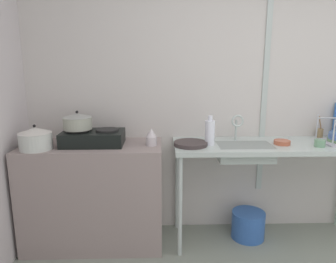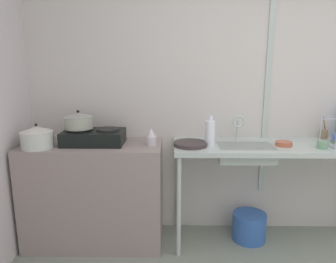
{
  "view_description": "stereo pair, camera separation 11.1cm",
  "coord_description": "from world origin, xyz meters",
  "px_view_note": "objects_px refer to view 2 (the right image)",
  "views": [
    {
      "loc": [
        -1.02,
        -1.0,
        1.58
      ],
      "look_at": [
        -0.95,
        1.57,
        1.02
      ],
      "focal_mm": 33.15,
      "sensor_mm": 36.0,
      "label": 1
    },
    {
      "loc": [
        -0.91,
        -1.0,
        1.58
      ],
      "look_at": [
        -0.95,
        1.57,
        1.02
      ],
      "focal_mm": 33.15,
      "sensor_mm": 36.0,
      "label": 2
    }
  ],
  "objects_px": {
    "pot_beside_stove": "(37,137)",
    "utensil_jar": "(324,134)",
    "pot_on_left_burner": "(79,121)",
    "sink_basin": "(245,153)",
    "faucet": "(238,124)",
    "frying_pan": "(190,144)",
    "percolator": "(151,137)",
    "stove": "(94,137)",
    "cup_by_rack": "(322,145)",
    "small_bowl_on_drainboard": "(284,144)",
    "bottle_by_sink": "(210,133)",
    "bucket_on_floor": "(249,227)"
  },
  "relations": [
    {
      "from": "cup_by_rack",
      "to": "frying_pan",
      "type": "bearing_deg",
      "value": 176.48
    },
    {
      "from": "utensil_jar",
      "to": "small_bowl_on_drainboard",
      "type": "bearing_deg",
      "value": -151.02
    },
    {
      "from": "stove",
      "to": "small_bowl_on_drainboard",
      "type": "bearing_deg",
      "value": -1.19
    },
    {
      "from": "frying_pan",
      "to": "utensil_jar",
      "type": "distance_m",
      "value": 1.27
    },
    {
      "from": "faucet",
      "to": "small_bowl_on_drainboard",
      "type": "relative_size",
      "value": 1.74
    },
    {
      "from": "percolator",
      "to": "sink_basin",
      "type": "height_order",
      "value": "percolator"
    },
    {
      "from": "frying_pan",
      "to": "pot_beside_stove",
      "type": "bearing_deg",
      "value": -176.23
    },
    {
      "from": "pot_on_left_burner",
      "to": "pot_beside_stove",
      "type": "height_order",
      "value": "pot_on_left_burner"
    },
    {
      "from": "pot_beside_stove",
      "to": "sink_basin",
      "type": "bearing_deg",
      "value": 3.09
    },
    {
      "from": "faucet",
      "to": "small_bowl_on_drainboard",
      "type": "height_order",
      "value": "faucet"
    },
    {
      "from": "pot_on_left_burner",
      "to": "small_bowl_on_drainboard",
      "type": "relative_size",
      "value": 1.74
    },
    {
      "from": "cup_by_rack",
      "to": "bottle_by_sink",
      "type": "relative_size",
      "value": 0.35
    },
    {
      "from": "faucet",
      "to": "pot_on_left_burner",
      "type": "bearing_deg",
      "value": -175.96
    },
    {
      "from": "sink_basin",
      "to": "utensil_jar",
      "type": "height_order",
      "value": "utensil_jar"
    },
    {
      "from": "small_bowl_on_drainboard",
      "to": "faucet",
      "type": "bearing_deg",
      "value": 160.12
    },
    {
      "from": "faucet",
      "to": "cup_by_rack",
      "type": "distance_m",
      "value": 0.69
    },
    {
      "from": "faucet",
      "to": "frying_pan",
      "type": "xyz_separation_m",
      "value": [
        -0.42,
        -0.15,
        -0.14
      ]
    },
    {
      "from": "stove",
      "to": "frying_pan",
      "type": "relative_size",
      "value": 1.81
    },
    {
      "from": "stove",
      "to": "cup_by_rack",
      "type": "height_order",
      "value": "stove"
    },
    {
      "from": "sink_basin",
      "to": "frying_pan",
      "type": "bearing_deg",
      "value": -178.72
    },
    {
      "from": "small_bowl_on_drainboard",
      "to": "utensil_jar",
      "type": "distance_m",
      "value": 0.52
    },
    {
      "from": "percolator",
      "to": "bucket_on_floor",
      "type": "bearing_deg",
      "value": 4.12
    },
    {
      "from": "cup_by_rack",
      "to": "bottle_by_sink",
      "type": "distance_m",
      "value": 0.91
    },
    {
      "from": "faucet",
      "to": "bucket_on_floor",
      "type": "distance_m",
      "value": 0.96
    },
    {
      "from": "frying_pan",
      "to": "small_bowl_on_drainboard",
      "type": "height_order",
      "value": "small_bowl_on_drainboard"
    },
    {
      "from": "frying_pan",
      "to": "utensil_jar",
      "type": "relative_size",
      "value": 1.38
    },
    {
      "from": "sink_basin",
      "to": "faucet",
      "type": "bearing_deg",
      "value": 106.22
    },
    {
      "from": "stove",
      "to": "percolator",
      "type": "bearing_deg",
      "value": -4.2
    },
    {
      "from": "cup_by_rack",
      "to": "utensil_jar",
      "type": "distance_m",
      "value": 0.37
    },
    {
      "from": "frying_pan",
      "to": "bottle_by_sink",
      "type": "bearing_deg",
      "value": 7.92
    },
    {
      "from": "pot_on_left_burner",
      "to": "frying_pan",
      "type": "height_order",
      "value": "pot_on_left_burner"
    },
    {
      "from": "pot_on_left_burner",
      "to": "sink_basin",
      "type": "height_order",
      "value": "pot_on_left_burner"
    },
    {
      "from": "stove",
      "to": "faucet",
      "type": "bearing_deg",
      "value": 4.44
    },
    {
      "from": "pot_beside_stove",
      "to": "stove",
      "type": "bearing_deg",
      "value": 17.23
    },
    {
      "from": "faucet",
      "to": "small_bowl_on_drainboard",
      "type": "bearing_deg",
      "value": -19.88
    },
    {
      "from": "percolator",
      "to": "small_bowl_on_drainboard",
      "type": "bearing_deg",
      "value": 0.15
    },
    {
      "from": "sink_basin",
      "to": "bucket_on_floor",
      "type": "xyz_separation_m",
      "value": [
        0.09,
        0.07,
        -0.72
      ]
    },
    {
      "from": "sink_basin",
      "to": "bucket_on_floor",
      "type": "relative_size",
      "value": 1.54
    },
    {
      "from": "frying_pan",
      "to": "utensil_jar",
      "type": "bearing_deg",
      "value": 12.2
    },
    {
      "from": "faucet",
      "to": "frying_pan",
      "type": "distance_m",
      "value": 0.47
    },
    {
      "from": "stove",
      "to": "cup_by_rack",
      "type": "relative_size",
      "value": 5.89
    },
    {
      "from": "cup_by_rack",
      "to": "stove",
      "type": "bearing_deg",
      "value": 176.48
    },
    {
      "from": "percolator",
      "to": "frying_pan",
      "type": "distance_m",
      "value": 0.34
    },
    {
      "from": "small_bowl_on_drainboard",
      "to": "bottle_by_sink",
      "type": "xyz_separation_m",
      "value": [
        -0.62,
        0.01,
        0.09
      ]
    },
    {
      "from": "pot_beside_stove",
      "to": "utensil_jar",
      "type": "xyz_separation_m",
      "value": [
        2.49,
        0.35,
        -0.05
      ]
    },
    {
      "from": "stove",
      "to": "pot_on_left_burner",
      "type": "xyz_separation_m",
      "value": [
        -0.12,
        0.0,
        0.14
      ]
    },
    {
      "from": "faucet",
      "to": "frying_pan",
      "type": "bearing_deg",
      "value": -160.83
    },
    {
      "from": "sink_basin",
      "to": "cup_by_rack",
      "type": "xyz_separation_m",
      "value": [
        0.6,
        -0.08,
        0.09
      ]
    },
    {
      "from": "small_bowl_on_drainboard",
      "to": "utensil_jar",
      "type": "relative_size",
      "value": 0.67
    },
    {
      "from": "sink_basin",
      "to": "cup_by_rack",
      "type": "bearing_deg",
      "value": -7.18
    }
  ]
}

